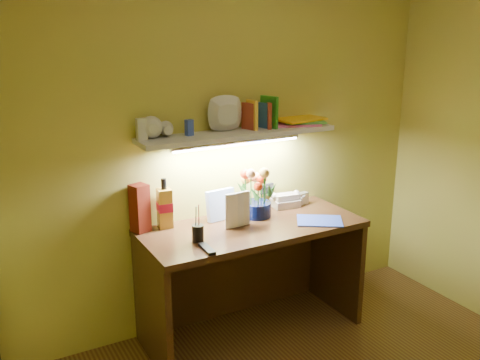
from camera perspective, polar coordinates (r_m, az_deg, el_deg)
name	(u,v)px	position (r m, az deg, el deg)	size (l,w,h in m)	color
desk	(252,280)	(3.50, 1.30, -10.57)	(1.40, 0.60, 0.75)	#32200D
flower_bouquet	(257,192)	(3.45, 1.79, -1.26)	(0.21, 0.21, 0.33)	#050E38
telephone	(285,199)	(3.68, 4.84, -2.04)	(0.18, 0.13, 0.11)	beige
desk_clock	(302,198)	(3.74, 6.66, -1.97)	(0.08, 0.04, 0.08)	silver
whisky_bottle	(165,203)	(3.30, -8.06, -2.46)	(0.08, 0.08, 0.31)	#B17C1F
whisky_box	(140,208)	(3.27, -10.64, -2.96)	(0.09, 0.09, 0.29)	#62180C
pen_cup	(198,228)	(3.09, -4.53, -5.07)	(0.07, 0.07, 0.17)	black
art_card	(221,205)	(3.42, -2.06, -2.65)	(0.20, 0.04, 0.20)	white
tv_remote	(207,249)	(3.00, -3.55, -7.32)	(0.04, 0.16, 0.02)	black
blue_folder	(320,221)	(3.45, 8.48, -4.32)	(0.28, 0.21, 0.01)	blue
desk_book_a	(226,212)	(3.25, -1.56, -3.45)	(0.17, 0.02, 0.22)	silver
desk_book_b	(227,212)	(3.26, -1.34, -3.45)	(0.16, 0.02, 0.22)	silver
wall_shelf	(238,129)	(3.35, -0.25, 5.50)	(1.32, 0.34, 0.23)	silver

